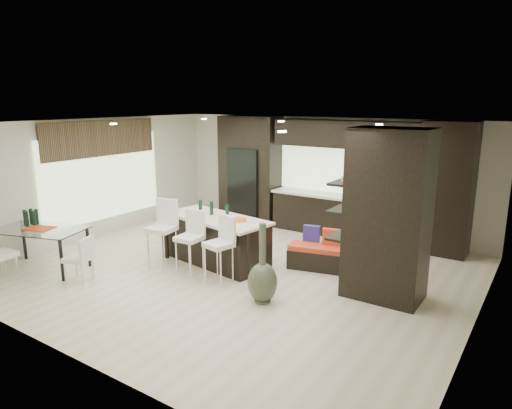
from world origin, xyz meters
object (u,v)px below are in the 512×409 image
Objects in this scene: bench at (320,257)px; kitchen_island at (217,240)px; stool_left at (162,241)px; dining_table at (42,249)px; stool_right at (219,257)px; stool_mid at (190,250)px; chair_end at (78,261)px; floor_vase at (263,263)px.

kitchen_island is at bearing -170.16° from bench.
kitchen_island is at bearing 39.91° from stool_left.
dining_table is at bearing -130.71° from kitchen_island.
stool_right reaches higher than bench.
chair_end is at bearing -138.49° from stool_mid.
dining_table is (-4.30, -2.89, 0.17)m from bench.
kitchen_island is 2.29× the size of stool_mid.
floor_vase is at bearing -3.23° from dining_table.
stool_left reaches higher than dining_table.
kitchen_island is at bearing -54.51° from chair_end.
floor_vase reaches higher than stool_mid.
dining_table is at bearing 68.42° from chair_end.
stool_right is 0.74× the size of floor_vase.
dining_table reaches higher than bench.
dining_table reaches higher than chair_end.
floor_vase is at bearing -91.80° from chair_end.
dining_table is (-2.47, -1.33, -0.08)m from stool_mid.
kitchen_island is 2.29× the size of stool_right.
kitchen_island is 1.85× the size of bench.
dining_table is at bearing -154.04° from stool_left.
stool_right is at bearing -40.59° from kitchen_island.
stool_left reaches higher than stool_mid.
floor_vase is 3.28m from chair_end.
stool_left is at bearing 179.01° from stool_mid.
floor_vase is (-0.13, -1.79, 0.41)m from bench.
floor_vase reaches higher than stool_right.
stool_left is 0.67m from stool_mid.
dining_table is at bearing -159.28° from bench.
dining_table is at bearing -154.38° from stool_mid.
stool_left reaches higher than stool_right.
bench is (1.84, 0.78, -0.23)m from kitchen_island.
stool_mid is 1.73m from floor_vase.
stool_right is at bearing 4.99° from dining_table.
dining_table is 2.16× the size of chair_end.
dining_table is at bearing -165.17° from floor_vase.
stool_left is 0.64× the size of dining_table.
bench is at bearing 37.54° from stool_mid.
stool_left is 0.82× the size of floor_vase.
bench is 1.56× the size of chair_end.
stool_mid is at bearing -81.26° from kitchen_island.
stool_right is (0.67, -0.00, 0.00)m from stool_mid.
floor_vase reaches higher than kitchen_island.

